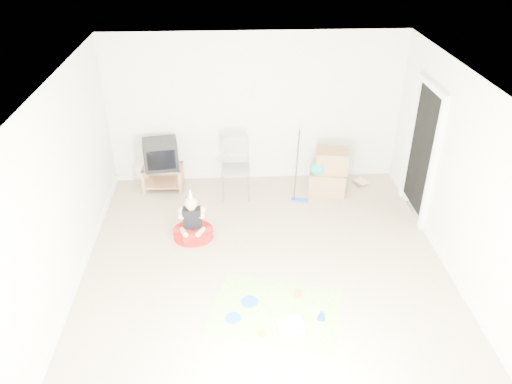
{
  "coord_description": "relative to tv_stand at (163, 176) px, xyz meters",
  "views": [
    {
      "loc": [
        -0.42,
        -5.49,
        4.38
      ],
      "look_at": [
        -0.1,
        0.4,
        0.9
      ],
      "focal_mm": 35.0,
      "sensor_mm": 36.0,
      "label": 1
    }
  ],
  "objects": [
    {
      "name": "orange_cup_far",
      "position": [
        1.49,
        -3.5,
        -0.21
      ],
      "size": [
        0.07,
        0.07,
        0.08
      ],
      "primitive_type": "cylinder",
      "rotation": [
        0.0,
        0.0,
        0.01
      ],
      "color": "orange",
      "rests_on": "party_mat"
    },
    {
      "name": "book_pile",
      "position": [
        3.46,
        -0.03,
        -0.22
      ],
      "size": [
        0.25,
        0.27,
        0.08
      ],
      "color": "#246C49",
      "rests_on": "ground"
    },
    {
      "name": "tv_stand",
      "position": [
        0.0,
        0.0,
        0.0
      ],
      "size": [
        0.7,
        0.45,
        0.43
      ],
      "color": "#9D6C47",
      "rests_on": "ground"
    },
    {
      "name": "blue_plate_near",
      "position": [
        1.37,
        -2.93,
        -0.24
      ],
      "size": [
        0.25,
        0.25,
        0.01
      ],
      "primitive_type": "cylinder",
      "rotation": [
        0.0,
        0.0,
        0.14
      ],
      "color": "blue",
      "rests_on": "party_mat"
    },
    {
      "name": "seated_woman",
      "position": [
        0.59,
        -1.5,
        -0.07
      ],
      "size": [
        0.59,
        0.59,
        0.85
      ],
      "color": "#B41510",
      "rests_on": "ground"
    },
    {
      "name": "birthday_cake",
      "position": [
        1.83,
        -3.41,
        -0.21
      ],
      "size": [
        0.34,
        0.29,
        0.15
      ],
      "color": "white",
      "rests_on": "party_mat"
    },
    {
      "name": "party_mat",
      "position": [
        1.68,
        -3.1,
        -0.25
      ],
      "size": [
        1.81,
        1.51,
        0.01
      ],
      "primitive_type": "cube",
      "rotation": [
        0.0,
        0.0,
        -0.28
      ],
      "color": "#E02F6F",
      "rests_on": "ground"
    },
    {
      "name": "blue_party_hat",
      "position": [
        2.22,
        -3.26,
        -0.17
      ],
      "size": [
        0.13,
        0.13,
        0.15
      ],
      "primitive_type": "cone",
      "rotation": [
        0.0,
        0.0,
        -0.3
      ],
      "color": "#1A3DB9",
      "rests_on": "party_mat"
    },
    {
      "name": "cardboard_boxes",
      "position": [
        2.83,
        -0.25,
        0.12
      ],
      "size": [
        0.69,
        0.58,
        0.78
      ],
      "color": "#98764A",
      "rests_on": "ground"
    },
    {
      "name": "folding_chair",
      "position": [
        1.25,
        -0.29,
        0.25
      ],
      "size": [
        0.47,
        0.45,
        1.03
      ],
      "color": "gray",
      "rests_on": "ground"
    },
    {
      "name": "doorway_recess",
      "position": [
        4.09,
        -0.93,
        0.77
      ],
      "size": [
        0.02,
        0.9,
        2.05
      ],
      "primitive_type": "cube",
      "color": "black",
      "rests_on": "ground"
    },
    {
      "name": "crt_tv",
      "position": [
        0.0,
        -0.0,
        0.41
      ],
      "size": [
        0.63,
        0.55,
        0.49
      ],
      "primitive_type": "cube",
      "rotation": [
        0.0,
        0.0,
        0.15
      ],
      "color": "black",
      "rests_on": "tv_stand"
    },
    {
      "name": "blue_plate_far",
      "position": [
        1.16,
        -3.2,
        -0.24
      ],
      "size": [
        0.27,
        0.27,
        0.01
      ],
      "primitive_type": "cylinder",
      "rotation": [
        0.0,
        0.0,
        -0.61
      ],
      "color": "blue",
      "rests_on": "party_mat"
    },
    {
      "name": "orange_cup_near",
      "position": [
        1.98,
        -2.87,
        -0.21
      ],
      "size": [
        0.08,
        0.08,
        0.09
      ],
      "primitive_type": "cylinder",
      "rotation": [
        0.0,
        0.0,
        -0.08
      ],
      "color": "orange",
      "rests_on": "party_mat"
    },
    {
      "name": "ground",
      "position": [
        1.61,
        -2.13,
        -0.25
      ],
      "size": [
        5.0,
        5.0,
        0.0
      ],
      "primitive_type": "plane",
      "color": "tan",
      "rests_on": "ground"
    },
    {
      "name": "floor_mop",
      "position": [
        2.31,
        -0.54,
        0.01
      ],
      "size": [
        0.3,
        0.38,
        1.14
      ],
      "color": "blue",
      "rests_on": "ground"
    }
  ]
}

